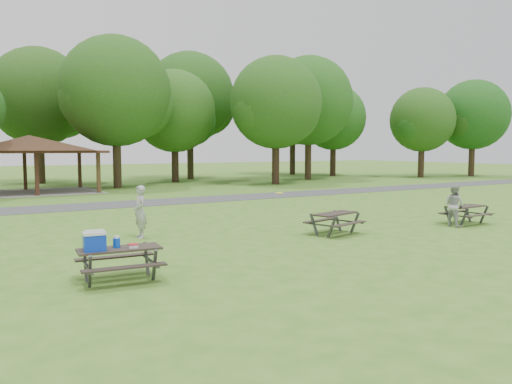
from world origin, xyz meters
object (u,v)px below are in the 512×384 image
object	(u,v)px
frisbee_thrower	(140,212)
frisbee_catcher	(454,205)
picnic_table_near	(112,251)
picnic_table_middle	(335,218)

from	to	relation	value
frisbee_thrower	frisbee_catcher	xyz separation A→B (m)	(10.70, -3.82, -0.07)
picnic_table_near	frisbee_thrower	world-z (taller)	frisbee_thrower
picnic_table_middle	frisbee_thrower	distance (m)	6.46
picnic_table_near	picnic_table_middle	distance (m)	8.39
frisbee_thrower	frisbee_catcher	distance (m)	11.37
picnic_table_near	frisbee_thrower	size ratio (longest dim) A/B	1.11
frisbee_catcher	frisbee_thrower	bearing A→B (deg)	72.16
picnic_table_near	picnic_table_middle	bearing A→B (deg)	14.74
picnic_table_near	frisbee_catcher	xyz separation A→B (m)	(13.01, 1.11, 0.09)
picnic_table_near	frisbee_catcher	distance (m)	13.05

